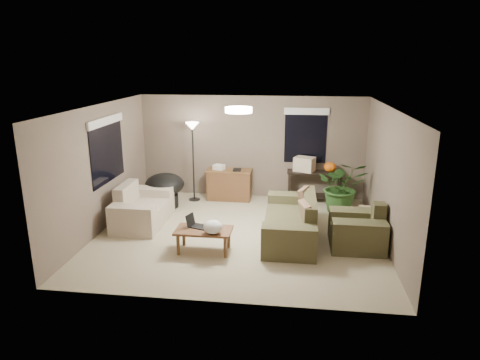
# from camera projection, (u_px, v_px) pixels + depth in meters

# --- Properties ---
(room_shell) EXTENTS (5.50, 5.50, 5.50)m
(room_shell) POSITION_uv_depth(u_px,v_px,m) (239.00, 173.00, 8.15)
(room_shell) COLOR tan
(room_shell) RESTS_ON ground
(main_sofa) EXTENTS (0.95, 2.20, 0.85)m
(main_sofa) POSITION_uv_depth(u_px,v_px,m) (292.00, 223.00, 8.22)
(main_sofa) COLOR #46432A
(main_sofa) RESTS_ON ground
(throw_pillows) EXTENTS (0.37, 1.40, 0.47)m
(throw_pillows) POSITION_uv_depth(u_px,v_px,m) (306.00, 206.00, 8.09)
(throw_pillows) COLOR #8C7251
(throw_pillows) RESTS_ON main_sofa
(loveseat) EXTENTS (0.90, 1.60, 0.85)m
(loveseat) POSITION_uv_depth(u_px,v_px,m) (142.00, 210.00, 8.94)
(loveseat) COLOR beige
(loveseat) RESTS_ON ground
(armchair) EXTENTS (0.95, 1.00, 0.85)m
(armchair) POSITION_uv_depth(u_px,v_px,m) (357.00, 231.00, 7.84)
(armchair) COLOR #46442A
(armchair) RESTS_ON ground
(coffee_table) EXTENTS (1.00, 0.55, 0.42)m
(coffee_table) POSITION_uv_depth(u_px,v_px,m) (204.00, 233.00, 7.61)
(coffee_table) COLOR brown
(coffee_table) RESTS_ON ground
(laptop) EXTENTS (0.42, 0.33, 0.24)m
(laptop) POSITION_uv_depth(u_px,v_px,m) (195.00, 224.00, 7.70)
(laptop) COLOR black
(laptop) RESTS_ON coffee_table
(plastic_bag) EXTENTS (0.34, 0.30, 0.23)m
(plastic_bag) POSITION_uv_depth(u_px,v_px,m) (213.00, 227.00, 7.40)
(plastic_bag) COLOR white
(plastic_bag) RESTS_ON coffee_table
(desk) EXTENTS (1.10, 0.50, 0.75)m
(desk) POSITION_uv_depth(u_px,v_px,m) (229.00, 185.00, 10.47)
(desk) COLOR brown
(desk) RESTS_ON ground
(desk_papers) EXTENTS (0.70, 0.30, 0.12)m
(desk_papers) POSITION_uv_depth(u_px,v_px,m) (223.00, 168.00, 10.36)
(desk_papers) COLOR silver
(desk_papers) RESTS_ON desk
(console_table) EXTENTS (1.30, 0.40, 0.75)m
(console_table) POSITION_uv_depth(u_px,v_px,m) (314.00, 184.00, 10.30)
(console_table) COLOR black
(console_table) RESTS_ON ground
(pumpkin) EXTENTS (0.32, 0.32, 0.24)m
(pumpkin) POSITION_uv_depth(u_px,v_px,m) (330.00, 167.00, 10.14)
(pumpkin) COLOR orange
(pumpkin) RESTS_ON console_table
(cardboard_box) EXTENTS (0.55, 0.48, 0.34)m
(cardboard_box) POSITION_uv_depth(u_px,v_px,m) (304.00, 164.00, 10.20)
(cardboard_box) COLOR beige
(cardboard_box) RESTS_ON console_table
(papasan_chair) EXTENTS (0.97, 0.97, 0.80)m
(papasan_chair) POSITION_uv_depth(u_px,v_px,m) (165.00, 188.00, 9.90)
(papasan_chair) COLOR black
(papasan_chair) RESTS_ON ground
(floor_lamp) EXTENTS (0.32, 0.32, 1.91)m
(floor_lamp) POSITION_uv_depth(u_px,v_px,m) (192.00, 136.00, 10.09)
(floor_lamp) COLOR black
(floor_lamp) RESTS_ON ground
(ceiling_fixture) EXTENTS (0.50, 0.50, 0.10)m
(ceiling_fixture) POSITION_uv_depth(u_px,v_px,m) (239.00, 110.00, 7.82)
(ceiling_fixture) COLOR white
(ceiling_fixture) RESTS_ON room_shell
(houseplant) EXTENTS (1.08, 1.20, 0.93)m
(houseplant) POSITION_uv_depth(u_px,v_px,m) (342.00, 192.00, 9.60)
(houseplant) COLOR #2D5923
(houseplant) RESTS_ON ground
(cat_scratching_post) EXTENTS (0.32, 0.32, 0.50)m
(cat_scratching_post) POSITION_uv_depth(u_px,v_px,m) (364.00, 220.00, 8.59)
(cat_scratching_post) COLOR tan
(cat_scratching_post) RESTS_ON ground
(window_left) EXTENTS (0.05, 1.56, 1.33)m
(window_left) POSITION_uv_depth(u_px,v_px,m) (107.00, 139.00, 8.62)
(window_left) COLOR black
(window_left) RESTS_ON room_shell
(window_back) EXTENTS (1.06, 0.05, 1.33)m
(window_back) POSITION_uv_depth(u_px,v_px,m) (306.00, 126.00, 10.21)
(window_back) COLOR black
(window_back) RESTS_ON room_shell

